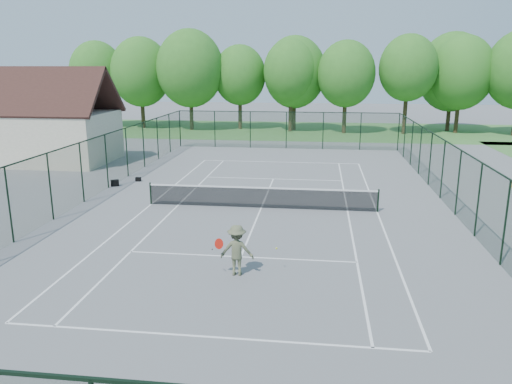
% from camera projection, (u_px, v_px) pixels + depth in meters
% --- Properties ---
extents(ground, '(140.00, 140.00, 0.00)m').
position_uv_depth(ground, '(261.00, 208.00, 24.06)').
color(ground, gray).
rests_on(ground, ground).
extents(grass_far, '(80.00, 16.00, 0.01)m').
position_uv_depth(grass_far, '(294.00, 130.00, 52.91)').
color(grass_far, '#4C873D').
rests_on(grass_far, ground).
extents(court_lines, '(11.05, 23.85, 0.01)m').
position_uv_depth(court_lines, '(261.00, 208.00, 24.06)').
color(court_lines, white).
rests_on(court_lines, ground).
extents(tennis_net, '(11.08, 0.08, 1.10)m').
position_uv_depth(tennis_net, '(261.00, 196.00, 23.92)').
color(tennis_net, black).
rests_on(tennis_net, ground).
extents(fence_enclosure, '(18.05, 36.05, 3.02)m').
position_uv_depth(fence_enclosure, '(261.00, 176.00, 23.68)').
color(fence_enclosure, '#1B3A21').
rests_on(fence_enclosure, ground).
extents(utility_building, '(8.60, 6.27, 6.63)m').
position_uv_depth(utility_building, '(51.00, 118.00, 34.85)').
color(utility_building, beige).
rests_on(utility_building, ground).
extents(tree_line_far, '(39.40, 6.40, 9.70)m').
position_uv_depth(tree_line_far, '(295.00, 72.00, 51.43)').
color(tree_line_far, '#3C2E1B').
rests_on(tree_line_far, ground).
extents(sports_bag_a, '(0.52, 0.42, 0.36)m').
position_uv_depth(sports_bag_a, '(115.00, 183.00, 28.39)').
color(sports_bag_a, black).
rests_on(sports_bag_a, ground).
extents(sports_bag_b, '(0.31, 0.20, 0.24)m').
position_uv_depth(sports_bag_b, '(138.00, 179.00, 29.59)').
color(sports_bag_b, black).
rests_on(sports_bag_b, ground).
extents(tennis_player, '(2.17, 0.85, 1.69)m').
position_uv_depth(tennis_player, '(237.00, 250.00, 16.21)').
color(tennis_player, '#5E6244').
rests_on(tennis_player, ground).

